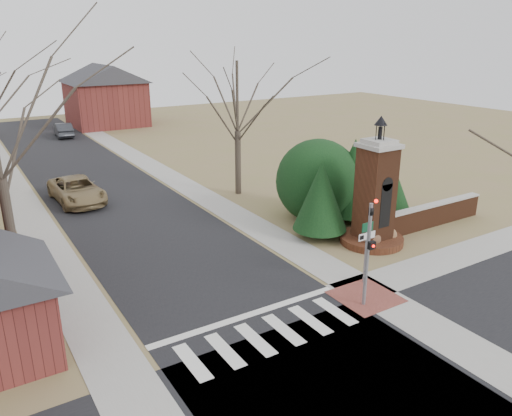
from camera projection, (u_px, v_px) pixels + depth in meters
ground at (282, 346)px, 17.00m from camera, size 120.00×120.00×0.00m
main_street at (102, 188)px, 34.65m from camera, size 8.00×70.00×0.01m
cross_street at (341, 397)px, 14.59m from camera, size 120.00×8.00×0.01m
crosswalk_zone at (270, 334)px, 17.63m from camera, size 8.00×2.20×0.02m
stop_bar at (248, 315)px, 18.84m from camera, size 8.00×0.35×0.02m
sidewalk_right_main at (172, 178)px, 37.25m from camera, size 2.00×60.00×0.02m
sidewalk_left at (21, 200)px, 32.05m from camera, size 2.00×60.00×0.02m
curb_apron at (366, 297)px, 20.19m from camera, size 2.40×2.40×0.02m
traffic_signal_pole at (369, 244)px, 18.76m from camera, size 0.28×0.41×4.50m
sign_post at (366, 240)px, 20.75m from camera, size 0.90×0.07×2.75m
brick_gate_monument at (374, 203)px, 24.80m from camera, size 3.20×3.20×6.47m
brick_garden_wall at (432, 215)px, 27.54m from camera, size 7.50×0.50×1.30m
house_distant_right at (105, 94)px, 58.33m from camera, size 8.80×8.80×7.30m
evergreen_near at (321, 196)px, 25.46m from camera, size 2.80×2.80×4.10m
evergreen_mid at (354, 176)px, 27.98m from camera, size 3.40×3.40×4.70m
evergreen_far at (391, 187)px, 28.40m from camera, size 2.40×2.40×3.30m
evergreen_mass at (318, 178)px, 28.34m from camera, size 4.80×4.80×4.80m
bare_tree_3 at (237, 92)px, 31.41m from camera, size 7.00×7.00×9.70m
pickup_truck at (77, 190)px, 31.56m from camera, size 2.83×5.72×1.56m
distant_car at (63, 130)px, 52.29m from camera, size 1.89×4.56×1.47m
dry_shrub_left at (372, 239)px, 24.84m from camera, size 0.92×0.92×0.92m
dry_shrub_right at (389, 235)px, 25.49m from camera, size 0.76×0.76×0.76m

